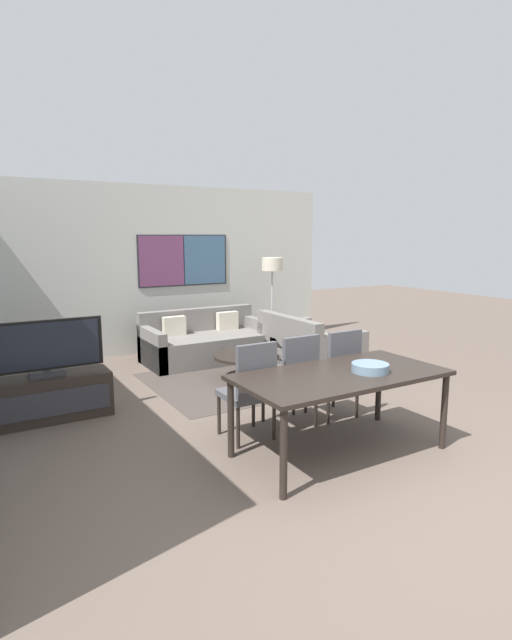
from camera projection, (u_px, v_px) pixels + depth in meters
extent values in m
plane|color=brown|center=(399.00, 494.00, 3.86)|extent=(24.00, 24.00, 0.00)
cube|color=silver|center=(152.00, 270.00, 8.37)|extent=(6.63, 0.06, 2.80)
cube|color=#2D2D33|center=(184.00, 260.00, 8.59)|extent=(1.63, 0.01, 0.88)
cube|color=#753D66|center=(162.00, 261.00, 8.38)|extent=(0.78, 0.02, 0.84)
cube|color=#426684|center=(205.00, 260.00, 8.78)|extent=(0.78, 0.02, 0.84)
cube|color=#473D38|center=(246.00, 379.00, 6.94)|extent=(2.57, 2.09, 0.01)
cube|color=black|center=(49.00, 398.00, 5.39)|extent=(1.29, 0.43, 0.49)
cube|color=#2D2D33|center=(52.00, 404.00, 5.20)|extent=(1.19, 0.01, 0.27)
cube|color=#2D2D33|center=(47.00, 374.00, 5.34)|extent=(0.36, 0.20, 0.05)
cube|color=#2D2D33|center=(47.00, 368.00, 5.33)|extent=(0.06, 0.03, 0.08)
cube|color=black|center=(45.00, 345.00, 5.29)|extent=(1.18, 0.04, 0.54)
cube|color=black|center=(45.00, 346.00, 5.27)|extent=(1.10, 0.01, 0.49)
cube|color=slate|center=(208.00, 348.00, 7.94)|extent=(1.99, 0.99, 0.42)
cube|color=slate|center=(197.00, 332.00, 8.26)|extent=(1.99, 0.16, 0.79)
cube|color=slate|center=(152.00, 349.00, 7.46)|extent=(0.14, 0.99, 0.60)
cube|color=slate|center=(258.00, 336.00, 8.39)|extent=(0.14, 0.99, 0.60)
cube|color=beige|center=(174.00, 326.00, 7.84)|extent=(0.36, 0.12, 0.30)
cube|color=beige|center=(227.00, 321.00, 8.32)|extent=(0.36, 0.12, 0.30)
cube|color=slate|center=(310.00, 351.00, 7.70)|extent=(0.99, 1.52, 0.42)
cube|color=slate|center=(288.00, 342.00, 7.46)|extent=(0.16, 1.52, 0.79)
cube|color=slate|center=(339.00, 355.00, 7.10)|extent=(0.99, 0.14, 0.60)
cube|color=slate|center=(285.00, 338.00, 8.27)|extent=(0.99, 0.14, 0.60)
cube|color=beige|center=(312.00, 334.00, 7.23)|extent=(0.12, 0.36, 0.30)
cylinder|color=black|center=(246.00, 378.00, 6.94)|extent=(0.40, 0.40, 0.03)
cylinder|color=black|center=(246.00, 368.00, 6.92)|extent=(0.16, 0.16, 0.31)
cylinder|color=black|center=(246.00, 356.00, 6.89)|extent=(0.89, 0.89, 0.04)
cube|color=black|center=(341.00, 375.00, 4.49)|extent=(1.92, 0.97, 0.04)
cylinder|color=black|center=(284.00, 454.00, 3.74)|extent=(0.06, 0.06, 0.72)
cylinder|color=black|center=(444.00, 412.00, 4.64)|extent=(0.06, 0.06, 0.72)
cylinder|color=black|center=(231.00, 419.00, 4.46)|extent=(0.06, 0.06, 0.72)
cylinder|color=black|center=(379.00, 388.00, 5.36)|extent=(0.06, 0.06, 0.72)
cube|color=#4C4C51|center=(246.00, 394.00, 4.89)|extent=(0.46, 0.46, 0.06)
cube|color=#4C4C51|center=(257.00, 371.00, 4.67)|extent=(0.42, 0.05, 0.52)
cylinder|color=black|center=(238.00, 428.00, 4.66)|extent=(0.04, 0.04, 0.41)
cylinder|color=black|center=(274.00, 420.00, 4.86)|extent=(0.04, 0.04, 0.41)
cylinder|color=black|center=(219.00, 415.00, 5.00)|extent=(0.04, 0.04, 0.41)
cylinder|color=black|center=(253.00, 408.00, 5.20)|extent=(0.04, 0.04, 0.41)
cube|color=#4C4C51|center=(289.00, 384.00, 5.23)|extent=(0.46, 0.46, 0.06)
cube|color=#4C4C51|center=(301.00, 362.00, 5.00)|extent=(0.42, 0.05, 0.52)
cylinder|color=black|center=(284.00, 415.00, 5.00)|extent=(0.04, 0.04, 0.41)
cylinder|color=black|center=(316.00, 408.00, 5.20)|extent=(0.04, 0.04, 0.41)
cylinder|color=black|center=(263.00, 403.00, 5.34)|extent=(0.04, 0.04, 0.41)
cylinder|color=black|center=(294.00, 397.00, 5.54)|extent=(0.04, 0.04, 0.41)
cube|color=#4C4C51|center=(332.00, 377.00, 5.50)|extent=(0.46, 0.46, 0.06)
cube|color=#4C4C51|center=(345.00, 355.00, 5.28)|extent=(0.42, 0.05, 0.52)
cylinder|color=black|center=(328.00, 405.00, 5.27)|extent=(0.04, 0.04, 0.41)
cylinder|color=black|center=(357.00, 399.00, 5.47)|extent=(0.04, 0.04, 0.41)
cylinder|color=black|center=(306.00, 395.00, 5.61)|extent=(0.04, 0.04, 0.41)
cylinder|color=black|center=(334.00, 389.00, 5.81)|extent=(0.04, 0.04, 0.41)
cylinder|color=slate|center=(370.00, 368.00, 4.51)|extent=(0.34, 0.34, 0.08)
torus|color=slate|center=(370.00, 364.00, 4.51)|extent=(0.34, 0.34, 0.02)
cylinder|color=#2D2D33|center=(272.00, 348.00, 8.76)|extent=(0.28, 0.28, 0.02)
cylinder|color=#B7B7BC|center=(272.00, 310.00, 8.65)|extent=(0.03, 0.03, 1.36)
cylinder|color=beige|center=(272.00, 264.00, 8.51)|extent=(0.36, 0.36, 0.22)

